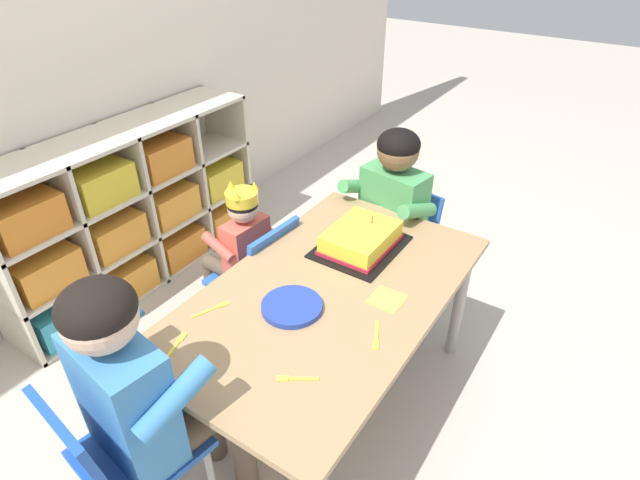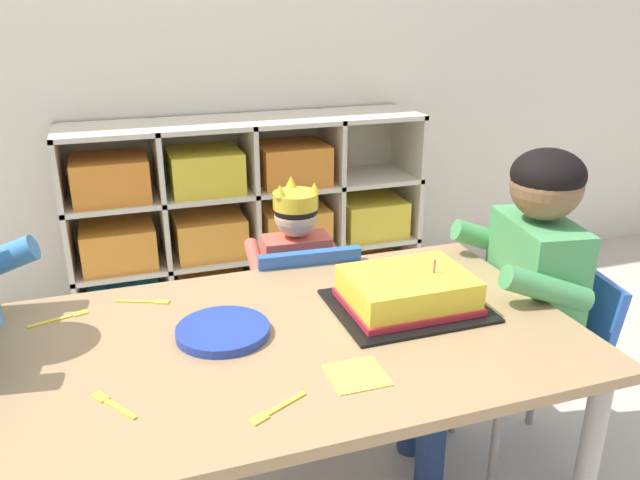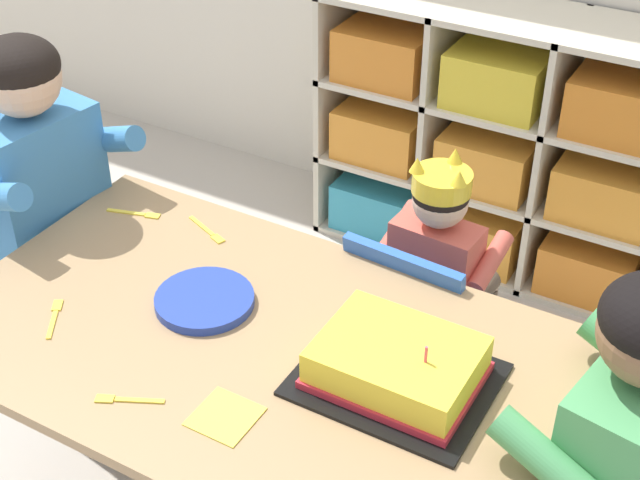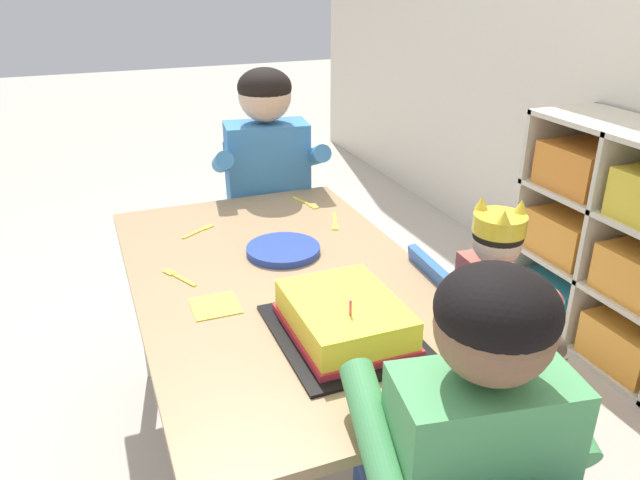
% 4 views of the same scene
% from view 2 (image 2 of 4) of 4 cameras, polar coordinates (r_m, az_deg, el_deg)
% --- Properties ---
extents(storage_cubby_shelf, '(1.53, 0.34, 0.87)m').
position_cam_2_polar(storage_cubby_shelf, '(2.80, -6.95, 1.03)').
color(storage_cubby_shelf, beige).
rests_on(storage_cubby_shelf, ground).
extents(activity_table, '(1.30, 0.77, 0.63)m').
position_cam_2_polar(activity_table, '(1.49, -2.33, -10.91)').
color(activity_table, '#A37F56').
rests_on(activity_table, ground).
extents(classroom_chair_blue, '(0.35, 0.35, 0.67)m').
position_cam_2_polar(classroom_chair_blue, '(2.00, -1.62, -7.34)').
color(classroom_chair_blue, blue).
rests_on(classroom_chair_blue, ground).
extents(child_with_crown, '(0.31, 0.31, 0.83)m').
position_cam_2_polar(child_with_crown, '(2.05, -2.42, -2.80)').
color(child_with_crown, '#D15647').
rests_on(child_with_crown, ground).
extents(classroom_chair_guest_side, '(0.41, 0.41, 0.63)m').
position_cam_2_polar(classroom_chair_guest_side, '(1.98, 19.53, -9.33)').
color(classroom_chair_guest_side, blue).
rests_on(classroom_chair_guest_side, ground).
extents(guest_at_table_side, '(0.46, 0.44, 0.98)m').
position_cam_2_polar(guest_at_table_side, '(1.83, 17.24, -4.01)').
color(guest_at_table_side, '#4C9E5B').
rests_on(guest_at_table_side, ground).
extents(birthday_cake_on_tray, '(0.37, 0.30, 0.13)m').
position_cam_2_polar(birthday_cake_on_tray, '(1.56, 7.94, -4.80)').
color(birthday_cake_on_tray, black).
rests_on(birthday_cake_on_tray, activity_table).
extents(paper_plate_stack, '(0.21, 0.21, 0.02)m').
position_cam_2_polar(paper_plate_stack, '(1.46, -8.82, -8.18)').
color(paper_plate_stack, '#233DA3').
rests_on(paper_plate_stack, activity_table).
extents(paper_napkin_square, '(0.11, 0.11, 0.00)m').
position_cam_2_polar(paper_napkin_square, '(1.30, 3.38, -12.15)').
color(paper_napkin_square, '#F4DB4C').
rests_on(paper_napkin_square, activity_table).
extents(fork_near_child_seat, '(0.14, 0.05, 0.00)m').
position_cam_2_polar(fork_near_child_seat, '(1.63, -22.35, -6.57)').
color(fork_near_child_seat, yellow).
rests_on(fork_near_child_seat, activity_table).
extents(fork_beside_plate_stack, '(0.12, 0.07, 0.00)m').
position_cam_2_polar(fork_beside_plate_stack, '(1.21, -4.10, -15.14)').
color(fork_beside_plate_stack, yellow).
rests_on(fork_beside_plate_stack, activity_table).
extents(fork_by_napkin, '(0.13, 0.07, 0.00)m').
position_cam_2_polar(fork_by_napkin, '(1.65, -15.52, -5.42)').
color(fork_by_napkin, yellow).
rests_on(fork_by_napkin, activity_table).
extents(fork_scattered_mid_table, '(0.08, 0.11, 0.00)m').
position_cam_2_polar(fork_scattered_mid_table, '(1.28, -18.43, -13.94)').
color(fork_scattered_mid_table, yellow).
rests_on(fork_scattered_mid_table, activity_table).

